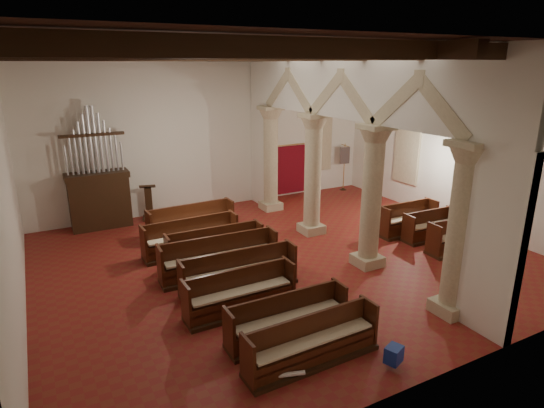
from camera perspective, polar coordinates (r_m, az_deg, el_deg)
The scene contains 31 objects.
floor at distance 13.77m, azimuth 1.98°, elevation -6.80°, with size 14.00×14.00×0.00m, color maroon.
ceiling at distance 12.58m, azimuth 2.28°, elevation 19.01°, with size 14.00×14.00×0.00m, color black.
wall_back at distance 18.21m, azimuth -7.48°, elevation 8.87°, with size 14.00×0.02×6.00m, color white.
wall_front at distance 8.40m, azimuth 23.08°, elevation -2.31°, with size 14.00×0.02×6.00m, color white.
wall_left at distance 11.21m, azimuth -30.63°, elevation 1.33°, with size 0.02×12.00×6.00m, color white.
wall_right at distance 17.39m, azimuth 22.69°, elevation 7.30°, with size 0.02×12.00×6.00m, color white.
ceiling_beams at distance 12.58m, azimuth 2.27°, elevation 18.19°, with size 13.80×11.80×0.30m, color black, non-canonical shape.
arcade at distance 13.73m, azimuth 8.74°, elevation 8.48°, with size 0.90×11.90×6.00m.
window_right_a at distance 16.62m, azimuth 26.26°, elevation 3.62°, with size 0.03×1.00×2.20m, color #327051.
window_right_b at distance 19.17m, azimuth 16.66°, elevation 6.28°, with size 0.03×1.00×2.20m, color #327051.
window_back at distance 20.59m, azimuth 5.86°, elevation 7.63°, with size 1.00×0.03×2.20m, color #327051.
pipe_organ at distance 17.01m, azimuth -20.95°, elevation 1.66°, with size 2.10×0.85×4.40m.
lectern at distance 17.48m, azimuth -15.17°, elevation -0.08°, with size 0.66×0.69×1.41m.
dossal_curtain at distance 19.96m, azimuth 2.26°, elevation 4.37°, with size 1.80×0.07×2.17m.
processional_banner at distance 21.12m, azimuth 9.00°, elevation 3.78°, with size 0.49×0.63×2.16m.
hymnal_box_a at distance 9.47m, azimuth 15.03°, elevation -17.77°, with size 0.33×0.27×0.33m, color #151896.
hymnal_box_b at distance 11.45m, azimuth 6.33°, elevation -10.84°, with size 0.28×0.23×0.28m, color navy.
hymnal_box_c at distance 13.08m, azimuth -5.03°, elevation -7.03°, with size 0.29×0.24×0.29m, color navy.
tube_heater_a at distance 8.87m, azimuth 1.20°, elevation -20.68°, with size 0.09×0.09×0.88m, color white.
tube_heater_b at distance 9.76m, azimuth 8.08°, elevation -16.90°, with size 0.09×0.09×0.93m, color silver.
nave_pew_0 at distance 9.29m, azimuth 5.08°, elevation -17.57°, with size 2.88×0.72×0.97m.
nave_pew_1 at distance 9.95m, azimuth 1.95°, elevation -14.85°, with size 2.72×0.68×0.98m.
nave_pew_2 at distance 10.87m, azimuth -3.97°, elevation -11.77°, with size 2.68×0.72×1.04m.
nave_pew_3 at distance 11.88m, azimuth -4.11°, elevation -9.15°, with size 3.10×0.79×1.03m.
nave_pew_4 at distance 12.67m, azimuth -6.60°, elevation -7.34°, with size 3.31×0.88×1.10m.
nave_pew_5 at distance 13.47m, azimuth -7.09°, elevation -5.91°, with size 2.88×0.76×1.04m.
nave_pew_6 at distance 14.21m, azimuth -10.10°, elevation -4.72°, with size 2.96×0.80×1.08m.
nave_pew_7 at distance 15.49m, azimuth -10.05°, elevation -2.81°, with size 2.93×0.86×1.11m.
aisle_pew_0 at distance 15.13m, azimuth 21.90°, elevation -4.40°, with size 1.81×0.79×1.03m.
aisle_pew_1 at distance 15.96m, azimuth 19.22°, elevation -3.08°, with size 1.99×0.72×0.97m.
aisle_pew_2 at distance 16.23m, azimuth 16.64°, elevation -2.36°, with size 2.20×0.75×1.09m.
Camera 1 is at (-6.32, -10.88, 5.61)m, focal length 30.00 mm.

